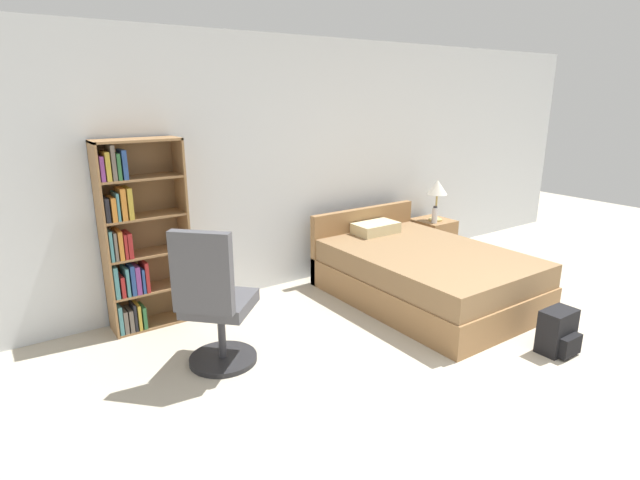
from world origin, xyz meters
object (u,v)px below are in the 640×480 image
Objects in this scene: office_chair at (214,305)px; nightstand at (432,239)px; bookshelf at (135,239)px; backpack_black at (558,332)px; bed at (421,273)px; water_bottle at (435,215)px; table_lamp at (437,189)px.

nightstand is at bearing 15.23° from office_chair.
bookshelf reaches higher than office_chair.
nightstand is 2.46m from backpack_black.
bed is 9.83× the size of water_bottle.
nightstand reaches higher than backpack_black.
water_bottle is at bearing 37.05° from bed.
bookshelf is 1.14m from office_chair.
table_lamp is 2.53m from backpack_black.
table_lamp is 1.39× the size of backpack_black.
table_lamp is at bearing 37.03° from bed.
office_chair reaches higher than nightstand.
water_bottle is at bearing -143.19° from table_lamp.
water_bottle is at bearing 13.84° from office_chair.
bookshelf reaches higher than water_bottle.
water_bottle is at bearing 68.44° from backpack_black.
bookshelf reaches higher than nightstand.
bed is 4.07× the size of table_lamp.
backpack_black is (2.62, -2.42, -0.65)m from bookshelf.
bed reaches higher than water_bottle.
backpack_black is at bearing -42.74° from bookshelf.
bed reaches higher than nightstand.
table_lamp is at bearing 36.81° from water_bottle.
table_lamp reaches higher than water_bottle.
nightstand is at bearing 67.01° from backpack_black.
table_lamp reaches higher than bed.
office_chair is 3.32m from water_bottle.
bed is 5.68× the size of backpack_black.
nightstand is at bearing 83.83° from table_lamp.
table_lamp reaches higher than nightstand.
bed is at bearing 93.70° from backpack_black.
office_chair is 2.75m from backpack_black.
backpack_black is (2.37, -1.35, -0.35)m from office_chair.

